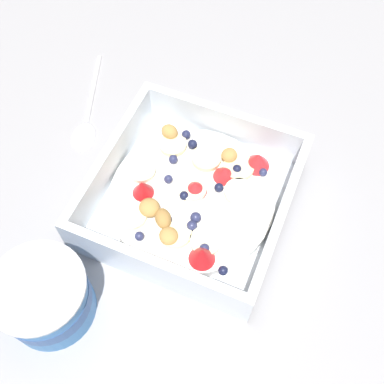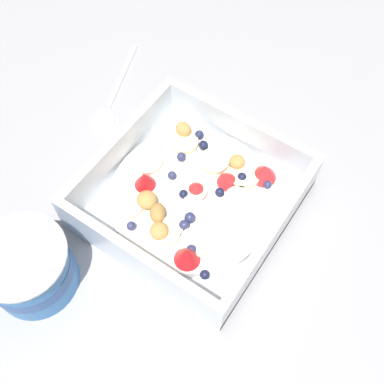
# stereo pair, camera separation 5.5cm
# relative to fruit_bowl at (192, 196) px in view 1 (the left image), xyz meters

# --- Properties ---
(ground_plane) EXTENTS (2.40, 2.40, 0.00)m
(ground_plane) POSITION_rel_fruit_bowl_xyz_m (-0.02, -0.01, -0.02)
(ground_plane) COLOR #9E9EA3
(fruit_bowl) EXTENTS (0.22, 0.22, 0.06)m
(fruit_bowl) POSITION_rel_fruit_bowl_xyz_m (0.00, 0.00, 0.00)
(fruit_bowl) COLOR white
(fruit_bowl) RESTS_ON ground
(spoon) EXTENTS (0.08, 0.17, 0.01)m
(spoon) POSITION_rel_fruit_bowl_xyz_m (0.18, -0.06, -0.02)
(spoon) COLOR silver
(spoon) RESTS_ON ground
(yogurt_cup) EXTENTS (0.10, 0.10, 0.07)m
(yogurt_cup) POSITION_rel_fruit_bowl_xyz_m (0.09, 0.18, 0.02)
(yogurt_cup) COLOR #3370B7
(yogurt_cup) RESTS_ON ground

